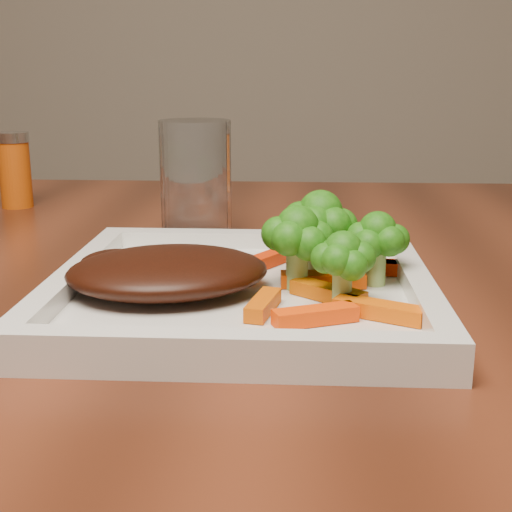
# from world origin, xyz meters

# --- Properties ---
(plate) EXTENTS (0.27, 0.27, 0.01)m
(plate) POSITION_xyz_m (0.38, -0.20, 0.76)
(plate) COLOR white
(plate) RESTS_ON dining_table
(steak) EXTENTS (0.17, 0.14, 0.03)m
(steak) POSITION_xyz_m (0.32, -0.21, 0.78)
(steak) COLOR black
(steak) RESTS_ON plate
(broccoli_0) EXTENTS (0.07, 0.07, 0.07)m
(broccoli_0) POSITION_xyz_m (0.43, -0.17, 0.80)
(broccoli_0) COLOR #326611
(broccoli_0) RESTS_ON plate
(broccoli_1) EXTENTS (0.06, 0.06, 0.06)m
(broccoli_1) POSITION_xyz_m (0.47, -0.19, 0.79)
(broccoli_1) COLOR #137215
(broccoli_1) RESTS_ON plate
(broccoli_2) EXTENTS (0.06, 0.06, 0.06)m
(broccoli_2) POSITION_xyz_m (0.45, -0.24, 0.79)
(broccoli_2) COLOR #206611
(broccoli_2) RESTS_ON plate
(broccoli_3) EXTENTS (0.06, 0.06, 0.06)m
(broccoli_3) POSITION_xyz_m (0.42, -0.20, 0.79)
(broccoli_3) COLOR #265F0F
(broccoli_3) RESTS_ON plate
(carrot_0) EXTENTS (0.06, 0.03, 0.01)m
(carrot_0) POSITION_xyz_m (0.43, -0.27, 0.77)
(carrot_0) COLOR #FD3F04
(carrot_0) RESTS_ON plate
(carrot_1) EXTENTS (0.06, 0.04, 0.01)m
(carrot_1) POSITION_xyz_m (0.47, -0.26, 0.77)
(carrot_1) COLOR #E35703
(carrot_1) RESTS_ON plate
(carrot_2) EXTENTS (0.02, 0.05, 0.01)m
(carrot_2) POSITION_xyz_m (0.39, -0.26, 0.77)
(carrot_2) COLOR #D25103
(carrot_2) RESTS_ON plate
(carrot_3) EXTENTS (0.06, 0.02, 0.01)m
(carrot_3) POSITION_xyz_m (0.48, -0.16, 0.77)
(carrot_3) COLOR #F32703
(carrot_3) RESTS_ON plate
(carrot_4) EXTENTS (0.04, 0.05, 0.01)m
(carrot_4) POSITION_xyz_m (0.39, -0.14, 0.77)
(carrot_4) COLOR red
(carrot_4) RESTS_ON plate
(carrot_5) EXTENTS (0.05, 0.05, 0.01)m
(carrot_5) POSITION_xyz_m (0.44, -0.23, 0.77)
(carrot_5) COLOR #C75503
(carrot_5) RESTS_ON plate
(carrot_6) EXTENTS (0.06, 0.02, 0.01)m
(carrot_6) POSITION_xyz_m (0.44, -0.20, 0.77)
(carrot_6) COLOR #DA4103
(carrot_6) RESTS_ON plate
(spice_shaker) EXTENTS (0.05, 0.05, 0.09)m
(spice_shaker) POSITION_xyz_m (0.07, 0.15, 0.80)
(spice_shaker) COLOR #B34509
(spice_shaker) RESTS_ON dining_table
(drinking_glass) EXTENTS (0.08, 0.08, 0.12)m
(drinking_glass) POSITION_xyz_m (0.32, -0.02, 0.81)
(drinking_glass) COLOR silver
(drinking_glass) RESTS_ON dining_table
(carrot_7) EXTENTS (0.06, 0.02, 0.01)m
(carrot_7) POSITION_xyz_m (0.48, -0.16, 0.77)
(carrot_7) COLOR #F02403
(carrot_7) RESTS_ON plate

